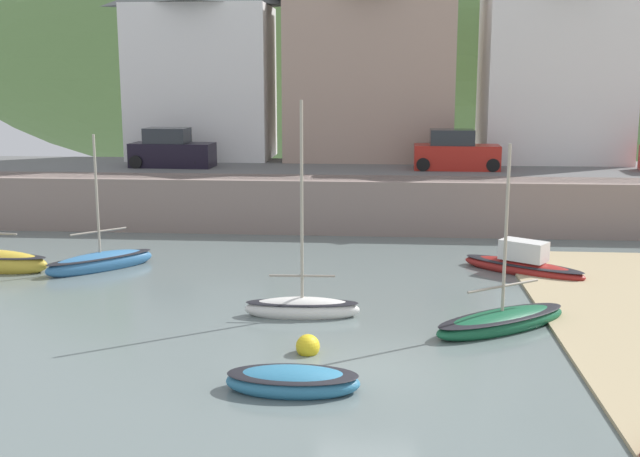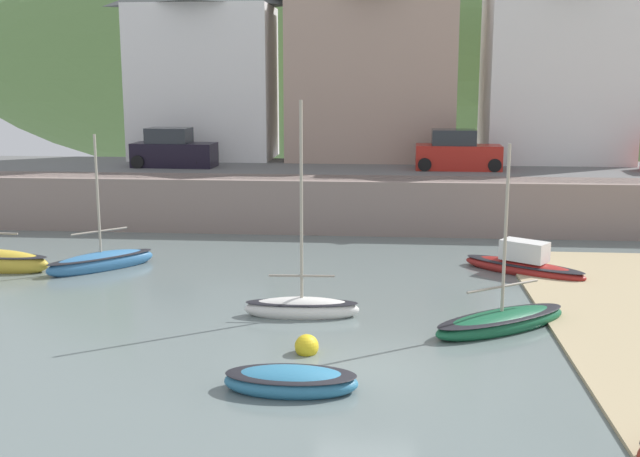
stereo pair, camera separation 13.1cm
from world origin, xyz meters
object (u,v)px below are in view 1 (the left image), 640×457
church_with_spire (611,13)px  mooring_buoy (308,346)px  sailboat_blue_trim (302,307)px  parked_car_near_slipway (171,151)px  motorboat_with_cabin (293,381)px  sailboat_nearest_shore (502,321)px  parked_car_by_wall (455,153)px  waterfront_building_right (555,50)px  waterfront_building_centre (369,57)px  waterfront_building_left (202,64)px  fishing_boat_green (523,264)px  sailboat_white_hull (100,262)px

church_with_spire → mooring_buoy: (-14.55, -28.17, -10.21)m
sailboat_blue_trim → mooring_buoy: sailboat_blue_trim is taller
sailboat_blue_trim → parked_car_near_slipway: bearing=114.0°
church_with_spire → motorboat_with_cabin: (-14.66, -30.56, -10.18)m
sailboat_nearest_shore → parked_car_by_wall: sailboat_nearest_shore is taller
church_with_spire → motorboat_with_cabin: 35.39m
sailboat_nearest_shore → sailboat_blue_trim: (-5.65, 0.73, 0.05)m
waterfront_building_right → parked_car_near_slipway: bearing=-167.0°
waterfront_building_centre → church_with_spire: size_ratio=0.69×
waterfront_building_left → motorboat_with_cabin: (8.02, -26.56, -7.29)m
waterfront_building_right → sailboat_nearest_shore: size_ratio=2.17×
fishing_boat_green → sailboat_blue_trim: (-7.31, -5.67, -0.03)m
church_with_spire → waterfront_building_right: bearing=-133.4°
waterfront_building_centre → motorboat_with_cabin: size_ratio=3.56×
parked_car_by_wall → mooring_buoy: bearing=-104.0°
parked_car_near_slipway → mooring_buoy: size_ratio=6.78×
fishing_boat_green → motorboat_with_cabin: size_ratio=1.46×
waterfront_building_right → fishing_boat_green: waterfront_building_right is taller
waterfront_building_left → parked_car_near_slipway: waterfront_building_left is taller
sailboat_nearest_shore → fishing_boat_green: (1.67, 6.40, 0.08)m
mooring_buoy → sailboat_white_hull: bearing=135.9°
sailboat_nearest_shore → sailboat_blue_trim: 5.69m
mooring_buoy → parked_car_by_wall: bearing=74.8°
sailboat_blue_trim → fishing_boat_green: bearing=35.3°
church_with_spire → waterfront_building_centre: bearing=-163.6°
waterfront_building_left → sailboat_nearest_shore: (13.31, -21.80, -7.27)m
waterfront_building_left → sailboat_white_hull: (-0.20, -16.11, -7.22)m
sailboat_nearest_shore → parked_car_near_slipway: size_ratio=1.27×
waterfront_building_right → mooring_buoy: 27.66m
waterfront_building_right → sailboat_blue_trim: bearing=-118.0°
waterfront_building_right → parked_car_by_wall: size_ratio=2.77×
motorboat_with_cabin → parked_car_by_wall: bearing=76.0°
fishing_boat_green → sailboat_white_hull: size_ratio=0.87×
fishing_boat_green → parked_car_near_slipway: bearing=179.8°
sailboat_nearest_shore → mooring_buoy: bearing=169.3°
parked_car_by_wall → fishing_boat_green: bearing=-80.9°
waterfront_building_right → mooring_buoy: size_ratio=18.65×
sailboat_nearest_shore → sailboat_white_hull: size_ratio=1.04×
motorboat_with_cabin → sailboat_white_hull: sailboat_white_hull is taller
waterfront_building_right → church_with_spire: bearing=46.6°
sailboat_nearest_shore → mooring_buoy: 5.70m
waterfront_building_right → motorboat_with_cabin: waterfront_building_right is taller
fishing_boat_green → mooring_buoy: fishing_boat_green is taller
sailboat_nearest_shore → fishing_boat_green: bearing=40.2°
sailboat_blue_trim → motorboat_with_cabin: 5.50m
church_with_spire → parked_car_near_slipway: bearing=-160.0°
church_with_spire → waterfront_building_left: bearing=-170.0°
waterfront_building_right → parked_car_near_slipway: size_ratio=2.75×
sailboat_white_hull → mooring_buoy: (8.33, -8.07, -0.10)m
waterfront_building_centre → mooring_buoy: size_ratio=17.52×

